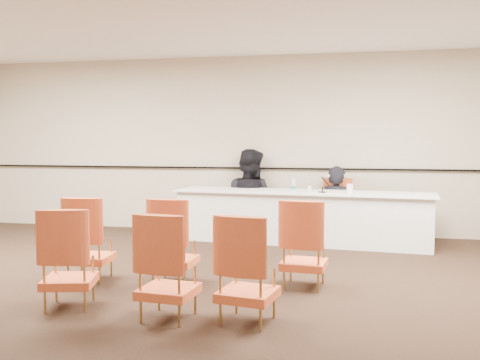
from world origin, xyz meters
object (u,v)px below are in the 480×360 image
at_px(aud_chair_front_left, 90,238).
at_px(aud_chair_back_mid, 168,266).
at_px(panelist_second_chair, 249,205).
at_px(coffee_cup, 350,189).
at_px(aud_chair_front_right, 304,243).
at_px(water_bottle, 293,184).
at_px(panelist_main, 336,216).
at_px(panelist_second, 249,206).
at_px(aud_chair_back_right, 248,268).
at_px(aud_chair_front_mid, 174,240).
at_px(drinking_glass, 309,189).
at_px(panel_table, 302,217).
at_px(panelist_main_chair, 336,208).
at_px(aud_chair_back_left, 69,257).
at_px(microphone, 323,184).

distance_m(aud_chair_front_left, aud_chair_back_mid, 1.69).
bearing_deg(panelist_second_chair, coffee_cup, -22.45).
bearing_deg(aud_chair_front_left, aud_chair_front_right, -0.25).
relative_size(panelist_second_chair, water_bottle, 4.45).
height_order(panelist_main, water_bottle, panelist_main).
xyz_separation_m(panelist_second, aud_chair_back_right, (0.84, -4.41, 0.01)).
height_order(aud_chair_front_mid, aud_chair_back_right, same).
bearing_deg(aud_chair_front_left, drinking_glass, 44.12).
relative_size(panelist_second, aud_chair_front_right, 2.03).
relative_size(panel_table, aud_chair_front_right, 4.15).
height_order(panel_table, panelist_main, panelist_main).
relative_size(panelist_main_chair, aud_chair_back_left, 1.00).
bearing_deg(coffee_cup, aud_chair_back_left, -126.49).
relative_size(water_bottle, aud_chair_front_mid, 0.22).
height_order(microphone, aud_chair_back_mid, microphone).
height_order(water_bottle, drinking_glass, water_bottle).
distance_m(drinking_glass, aud_chair_back_left, 4.08).
relative_size(panel_table, aud_chair_back_mid, 4.15).
relative_size(microphone, drinking_glass, 2.79).
relative_size(panel_table, aud_chair_front_mid, 4.15).
distance_m(microphone, aud_chair_front_mid, 2.93).
bearing_deg(coffee_cup, panel_table, 164.13).
bearing_deg(panelist_second_chair, aud_chair_front_right, -64.19).
height_order(microphone, aud_chair_front_left, microphone).
bearing_deg(panelist_second_chair, aud_chair_back_right, -74.27).
bearing_deg(panel_table, panelist_main_chair, 51.74).
height_order(panel_table, aud_chair_back_left, aud_chair_back_left).
bearing_deg(aud_chair_front_left, panelist_main, 45.98).
bearing_deg(aud_chair_front_left, aud_chair_back_left, -78.50).
xyz_separation_m(drinking_glass, aud_chair_front_left, (-2.25, -2.61, -0.36)).
distance_m(aud_chair_front_left, aud_chair_back_right, 2.25).
bearing_deg(aud_chair_front_left, microphone, 41.14).
distance_m(coffee_cup, aud_chair_back_left, 4.33).
bearing_deg(water_bottle, aud_chair_front_left, -126.18).
bearing_deg(panel_table, panelist_second, 150.19).
height_order(panel_table, panelist_main_chair, panelist_main_chair).
relative_size(panel_table, microphone, 14.11).
height_order(panelist_main_chair, microphone, microphone).
height_order(water_bottle, aud_chair_front_left, water_bottle).
relative_size(aud_chair_back_left, aud_chair_back_right, 1.00).
xyz_separation_m(panel_table, drinking_glass, (0.12, -0.12, 0.44)).
bearing_deg(coffee_cup, panelist_second, 152.63).
relative_size(panelist_main, aud_chair_back_mid, 1.71).
bearing_deg(aud_chair_back_right, aud_chair_front_left, 162.91).
bearing_deg(panelist_second_chair, microphone, -28.13).
xyz_separation_m(panelist_second_chair, aud_chair_back_right, (0.84, -4.41, 0.00)).
relative_size(drinking_glass, coffee_cup, 0.70).
relative_size(aud_chair_front_mid, aud_chair_back_left, 1.00).
bearing_deg(aud_chair_back_left, panelist_second, 63.39).
xyz_separation_m(aud_chair_front_right, aud_chair_back_right, (-0.37, -1.22, 0.00)).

